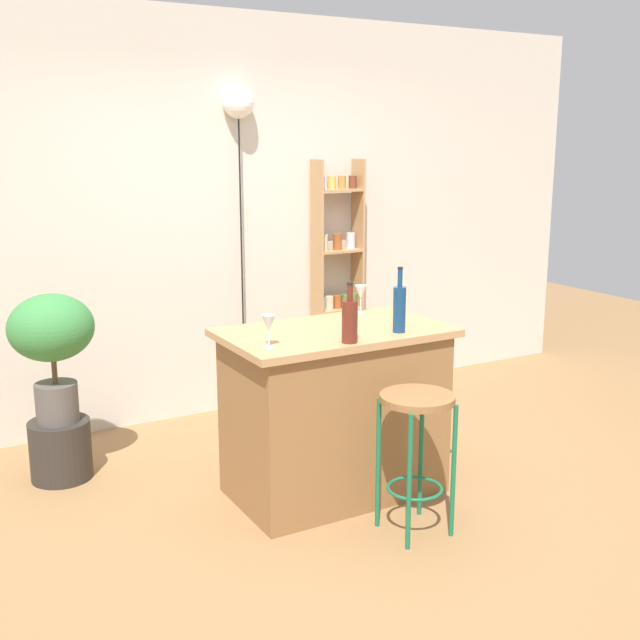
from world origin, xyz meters
The scene contains 13 objects.
ground centered at (0.00, 0.00, 0.00)m, with size 12.00×12.00×0.00m, color olive.
back_wall centered at (0.00, 1.95, 1.40)m, with size 6.40×0.10×2.80m, color beige.
kitchen_counter centered at (0.00, 0.30, 0.47)m, with size 1.21×0.71×0.94m.
bar_stool centered at (0.12, -0.30, 0.55)m, with size 0.37×0.37×0.72m.
spice_shelf centered at (0.91, 1.79, 0.91)m, with size 0.37×0.18×1.80m.
plant_stool centered at (-1.30, 1.24, 0.18)m, with size 0.35×0.35×0.35m, color #2D2823.
potted_plant centered at (-1.30, 1.24, 0.84)m, with size 0.48×0.43×0.75m.
bottle_wine_red centered at (-0.08, 0.02, 1.06)m, with size 0.08×0.08×0.31m.
bottle_soda_blue centered at (0.26, 0.08, 1.07)m, with size 0.07×0.07×0.35m.
wine_glass_left centered at (-0.48, 0.13, 1.06)m, with size 0.07×0.07×0.16m.
wine_glass_center centered at (0.35, 0.19, 1.06)m, with size 0.07×0.07×0.16m.
wine_glass_right centered at (0.35, 0.58, 1.06)m, with size 0.07×0.07×0.16m.
pendant_globe_light centered at (0.14, 1.84, 2.15)m, with size 0.22×0.22×2.29m.
Camera 1 is at (-2.11, -3.26, 1.94)m, focal length 44.27 mm.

